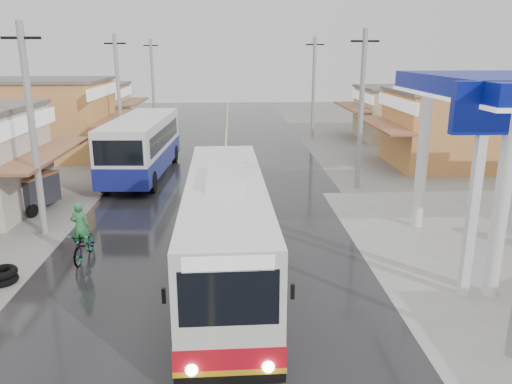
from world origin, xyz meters
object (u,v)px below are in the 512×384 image
(cyclist, at_px, (83,241))
(tyre_stack, at_px, (2,276))
(tricycle_near, at_px, (33,190))
(coach_bus, at_px, (226,229))
(second_bus, at_px, (142,145))

(cyclist, bearing_deg, tyre_stack, -137.71)
(tricycle_near, xyz_separation_m, tyre_stack, (1.74, -7.44, -0.72))
(tricycle_near, relative_size, tyre_stack, 2.71)
(coach_bus, height_order, cyclist, coach_bus)
(coach_bus, xyz_separation_m, tyre_stack, (-6.97, 0.08, -1.45))
(coach_bus, xyz_separation_m, tricycle_near, (-8.71, 7.52, -0.73))
(second_bus, relative_size, tricycle_near, 3.99)
(tricycle_near, bearing_deg, second_bus, 78.53)
(tricycle_near, bearing_deg, tyre_stack, -56.59)
(second_bus, relative_size, tyre_stack, 10.84)
(cyclist, distance_m, tricycle_near, 6.87)
(second_bus, height_order, tyre_stack, second_bus)
(coach_bus, distance_m, tricycle_near, 11.53)
(coach_bus, height_order, tricycle_near, coach_bus)
(tricycle_near, bearing_deg, cyclist, -36.35)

